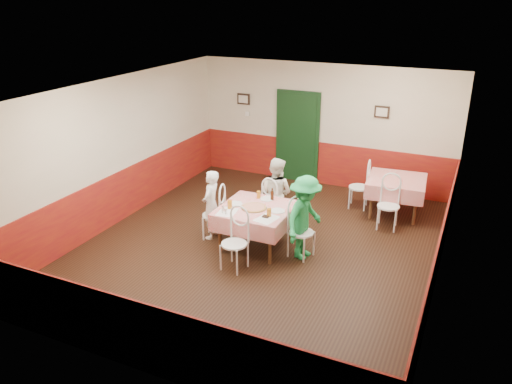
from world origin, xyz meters
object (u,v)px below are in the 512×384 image
at_px(glass_c, 259,195).
at_px(diner_far, 276,193).
at_px(chair_far, 275,206).
at_px(glass_b, 269,212).
at_px(chair_left, 214,215).
at_px(beer_bottle, 272,195).
at_px(chair_right, 301,233).
at_px(chair_second_a, 359,187).
at_px(diner_right, 305,218).
at_px(pizza, 254,208).
at_px(chair_second_b, 388,206).
at_px(second_table, 395,196).
at_px(wallet, 266,216).
at_px(chair_near, 234,244).
at_px(diner_left, 211,205).
at_px(glass_a, 230,205).
at_px(main_table, 256,227).

distance_m(glass_c, diner_far, 0.53).
distance_m(chair_far, glass_b, 1.21).
xyz_separation_m(chair_left, beer_bottle, (0.98, 0.41, 0.41)).
bearing_deg(glass_c, beer_bottle, 2.95).
xyz_separation_m(chair_right, glass_b, (-0.50, -0.24, 0.38)).
bearing_deg(chair_second_a, glass_b, -22.52).
bearing_deg(diner_right, glass_b, 123.46).
xyz_separation_m(pizza, diner_right, (0.92, 0.05, -0.04)).
height_order(chair_second_b, beer_bottle, beer_bottle).
xyz_separation_m(chair_second_a, glass_c, (-1.36, -2.08, 0.38)).
height_order(chair_left, glass_b, same).
bearing_deg(pizza, diner_far, 88.84).
bearing_deg(chair_right, chair_left, 103.02).
xyz_separation_m(second_table, chair_far, (-1.98, -1.63, 0.08)).
bearing_deg(glass_c, chair_far, 73.50).
xyz_separation_m(beer_bottle, diner_right, (0.77, -0.42, -0.13)).
bearing_deg(wallet, chair_second_a, 71.84).
height_order(chair_near, diner_left, diner_left).
distance_m(chair_far, glass_a, 1.21).
xyz_separation_m(wallet, diner_far, (-0.31, 1.20, -0.07)).
bearing_deg(glass_b, chair_near, -120.13).
bearing_deg(chair_right, pizza, 106.12).
relative_size(chair_second_a, glass_a, 6.07).
distance_m(chair_near, glass_c, 1.31).
bearing_deg(pizza, chair_left, 176.68).
height_order(chair_left, diner_left, diner_left).
distance_m(chair_second_a, glass_c, 2.52).
relative_size(glass_a, glass_c, 1.11).
bearing_deg(chair_left, wallet, 64.11).
relative_size(glass_c, wallet, 1.21).
bearing_deg(diner_left, chair_left, 84.11).
distance_m(main_table, chair_right, 0.85).
xyz_separation_m(pizza, diner_far, (0.02, 0.95, -0.08)).
relative_size(wallet, diner_right, 0.07).
xyz_separation_m(chair_far, glass_b, (0.35, -1.09, 0.38)).
bearing_deg(main_table, second_table, 51.41).
height_order(pizza, glass_a, glass_a).
bearing_deg(chair_second_b, main_table, -143.44).
bearing_deg(chair_right, wallet, 131.88).
bearing_deg(pizza, chair_second_b, 41.68).
xyz_separation_m(chair_near, pizza, (-0.02, 0.80, 0.32)).
bearing_deg(chair_left, glass_a, 51.39).
distance_m(chair_right, beer_bottle, 0.93).
bearing_deg(glass_c, second_table, 44.57).
bearing_deg(beer_bottle, diner_left, -158.07).
xyz_separation_m(chair_far, chair_second_a, (1.23, 1.63, 0.00)).
bearing_deg(diner_far, chair_second_b, -147.16).
bearing_deg(second_table, chair_far, -140.49).
relative_size(glass_c, beer_bottle, 0.64).
bearing_deg(pizza, glass_b, -28.18).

